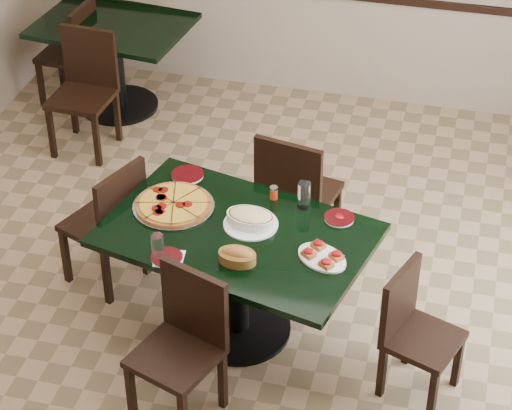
% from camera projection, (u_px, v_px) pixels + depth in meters
% --- Properties ---
extents(floor, '(5.50, 5.50, 0.00)m').
position_uv_depth(floor, '(243.00, 305.00, 6.24)').
color(floor, '#937554').
rests_on(floor, ground).
extents(room_shell, '(5.50, 5.50, 5.50)m').
position_uv_depth(room_shell, '(454.00, 33.00, 6.70)').
color(room_shell, white).
rests_on(room_shell, floor).
extents(main_table, '(1.66, 1.27, 0.75)m').
position_uv_depth(main_table, '(238.00, 257.00, 5.72)').
color(main_table, black).
rests_on(main_table, floor).
extents(back_table, '(1.25, 0.97, 0.75)m').
position_uv_depth(back_table, '(115.00, 49.00, 7.90)').
color(back_table, black).
rests_on(back_table, floor).
extents(chair_far, '(0.52, 0.52, 0.95)m').
position_uv_depth(chair_far, '(294.00, 191.00, 6.31)').
color(chair_far, black).
rests_on(chair_far, floor).
extents(chair_near, '(0.53, 0.53, 0.89)m').
position_uv_depth(chair_near, '(184.00, 338.00, 5.28)').
color(chair_near, black).
rests_on(chair_near, floor).
extents(chair_right, '(0.48, 0.48, 0.80)m').
position_uv_depth(chair_right, '(413.00, 327.00, 5.43)').
color(chair_right, black).
rests_on(chair_right, floor).
extents(chair_left, '(0.54, 0.54, 0.89)m').
position_uv_depth(chair_left, '(111.00, 219.00, 6.13)').
color(chair_left, black).
rests_on(chair_left, floor).
extents(back_chair_near, '(0.46, 0.46, 0.93)m').
position_uv_depth(back_chair_near, '(86.00, 84.00, 7.46)').
color(back_chair_near, black).
rests_on(back_chair_near, floor).
extents(back_chair_left, '(0.44, 0.44, 0.86)m').
position_uv_depth(back_chair_left, '(74.00, 48.00, 8.01)').
color(back_chair_left, black).
rests_on(back_chair_left, floor).
extents(pepperoni_pizza, '(0.48, 0.48, 0.04)m').
position_uv_depth(pepperoni_pizza, '(173.00, 205.00, 5.79)').
color(pepperoni_pizza, '#B8B8BF').
rests_on(pepperoni_pizza, main_table).
extents(lasagna_casserole, '(0.31, 0.31, 0.09)m').
position_uv_depth(lasagna_casserole, '(251.00, 219.00, 5.64)').
color(lasagna_casserole, white).
rests_on(lasagna_casserole, main_table).
extents(bread_basket, '(0.22, 0.15, 0.09)m').
position_uv_depth(bread_basket, '(237.00, 256.00, 5.38)').
color(bread_basket, brown).
rests_on(bread_basket, main_table).
extents(bruschetta_platter, '(0.37, 0.34, 0.05)m').
position_uv_depth(bruschetta_platter, '(322.00, 255.00, 5.40)').
color(bruschetta_platter, white).
rests_on(bruschetta_platter, main_table).
extents(side_plate_near, '(0.18, 0.18, 0.02)m').
position_uv_depth(side_plate_near, '(167.00, 257.00, 5.42)').
color(side_plate_near, white).
rests_on(side_plate_near, main_table).
extents(side_plate_far_r, '(0.18, 0.18, 0.03)m').
position_uv_depth(side_plate_far_r, '(339.00, 218.00, 5.70)').
color(side_plate_far_r, white).
rests_on(side_plate_far_r, main_table).
extents(side_plate_far_l, '(0.20, 0.20, 0.02)m').
position_uv_depth(side_plate_far_l, '(187.00, 175.00, 6.06)').
color(side_plate_far_l, white).
rests_on(side_plate_far_l, main_table).
extents(napkin_setting, '(0.17, 0.17, 0.01)m').
position_uv_depth(napkin_setting, '(169.00, 259.00, 5.42)').
color(napkin_setting, white).
rests_on(napkin_setting, main_table).
extents(water_glass_a, '(0.08, 0.08, 0.16)m').
position_uv_depth(water_glass_a, '(304.00, 195.00, 5.76)').
color(water_glass_a, white).
rests_on(water_glass_a, main_table).
extents(water_glass_b, '(0.07, 0.07, 0.15)m').
position_uv_depth(water_glass_b, '(158.00, 246.00, 5.39)').
color(water_glass_b, white).
rests_on(water_glass_b, main_table).
extents(pepper_shaker, '(0.05, 0.05, 0.08)m').
position_uv_depth(pepper_shaker, '(274.00, 193.00, 5.85)').
color(pepper_shaker, red).
rests_on(pepper_shaker, main_table).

